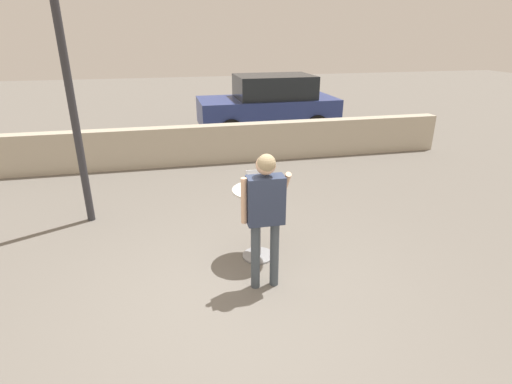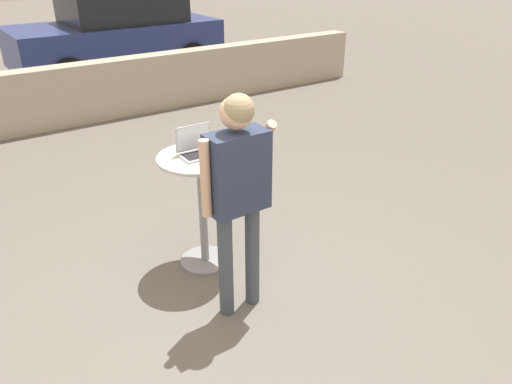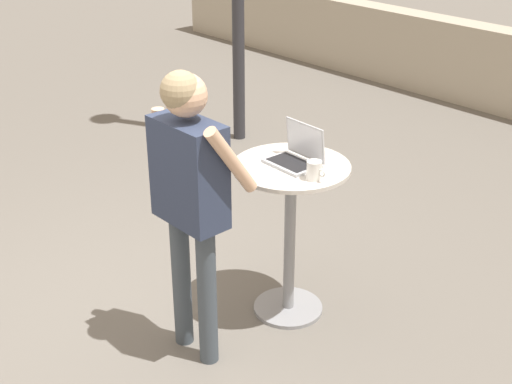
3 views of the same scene
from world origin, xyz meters
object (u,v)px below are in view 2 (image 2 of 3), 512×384
at_px(cafe_table, 202,194).
at_px(parked_car_near_street, 118,33).
at_px(laptop, 197,148).
at_px(standing_person, 238,180).
at_px(coffee_mug, 227,146).

relative_size(cafe_table, parked_car_near_street, 0.25).
bearing_deg(laptop, cafe_table, -92.04).
height_order(cafe_table, laptop, laptop).
distance_m(standing_person, parked_car_near_street, 8.08).
distance_m(cafe_table, coffee_mug, 0.46).
xyz_separation_m(cafe_table, parked_car_near_street, (1.96, 7.12, 0.20)).
bearing_deg(cafe_table, parked_car_near_street, 74.59).
bearing_deg(coffee_mug, standing_person, -115.28).
bearing_deg(coffee_mug, parked_car_near_street, 76.39).
xyz_separation_m(cafe_table, standing_person, (-0.08, -0.69, 0.43)).
bearing_deg(coffee_mug, cafe_table, 167.93).
xyz_separation_m(cafe_table, laptop, (0.00, 0.04, 0.40)).
height_order(laptop, coffee_mug, laptop).
bearing_deg(parked_car_near_street, cafe_table, -105.41).
height_order(standing_person, parked_car_near_street, parked_car_near_street).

